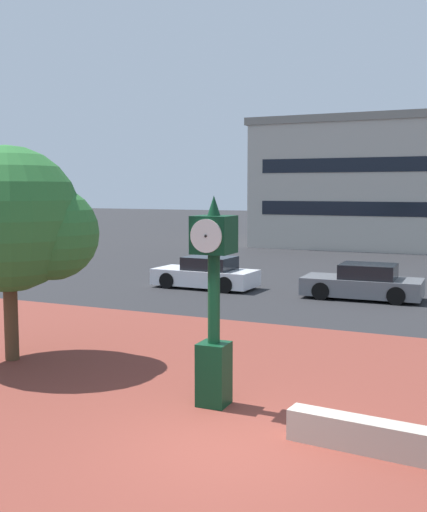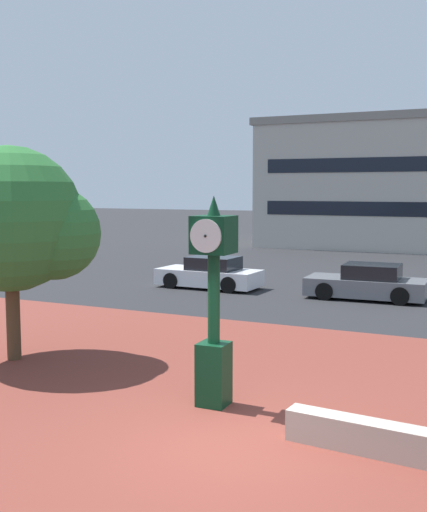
{
  "view_description": "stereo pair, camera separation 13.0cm",
  "coord_description": "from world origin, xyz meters",
  "px_view_note": "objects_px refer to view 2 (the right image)",
  "views": [
    {
      "loc": [
        3.78,
        -8.72,
        3.99
      ],
      "look_at": [
        -1.11,
        1.81,
        2.76
      ],
      "focal_mm": 44.77,
      "sensor_mm": 36.0,
      "label": 1
    },
    {
      "loc": [
        3.9,
        -8.66,
        3.99
      ],
      "look_at": [
        -1.11,
        1.81,
        2.76
      ],
      "focal_mm": 44.77,
      "sensor_mm": 36.0,
      "label": 2
    }
  ],
  "objects_px": {
    "plaza_tree": "(19,222)",
    "street_clock": "(214,302)",
    "car_street_far": "(210,274)",
    "car_street_mid": "(367,283)"
  },
  "relations": [
    {
      "from": "street_clock",
      "to": "plaza_tree",
      "type": "distance_m",
      "value": 5.66
    },
    {
      "from": "plaza_tree",
      "to": "street_clock",
      "type": "bearing_deg",
      "value": -10.13
    },
    {
      "from": "street_clock",
      "to": "car_street_far",
      "type": "bearing_deg",
      "value": 114.19
    },
    {
      "from": "car_street_mid",
      "to": "car_street_far",
      "type": "bearing_deg",
      "value": 89.11
    },
    {
      "from": "street_clock",
      "to": "car_street_far",
      "type": "relative_size",
      "value": 0.92
    },
    {
      "from": "street_clock",
      "to": "car_street_far",
      "type": "distance_m",
      "value": 14.06
    },
    {
      "from": "street_clock",
      "to": "car_street_mid",
      "type": "xyz_separation_m",
      "value": [
        0.11,
        12.7,
        -1.37
      ]
    },
    {
      "from": "car_street_far",
      "to": "plaza_tree",
      "type": "bearing_deg",
      "value": -174.92
    },
    {
      "from": "street_clock",
      "to": "plaza_tree",
      "type": "xyz_separation_m",
      "value": [
        -5.43,
        0.97,
        1.28
      ]
    },
    {
      "from": "street_clock",
      "to": "car_street_far",
      "type": "height_order",
      "value": "street_clock"
    }
  ]
}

